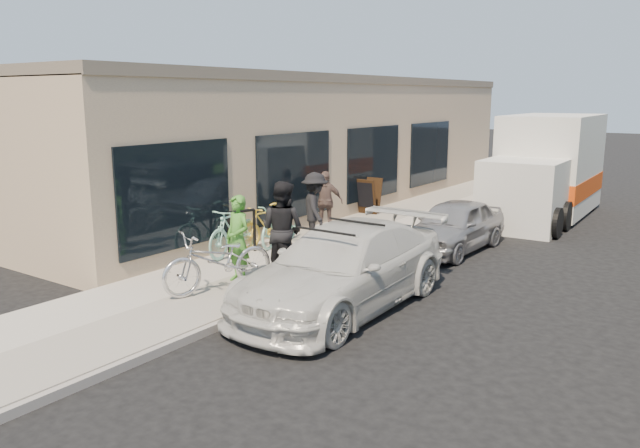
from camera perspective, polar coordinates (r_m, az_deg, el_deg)
The scene contains 17 objects.
ground at distance 11.25m, azimuth -0.51°, elevation -7.11°, with size 120.00×120.00×0.00m, color black.
sidewalk at distance 14.69m, azimuth -0.04°, elevation -2.32°, with size 3.00×34.00×0.15m, color #A69F95.
curb at distance 13.88m, azimuth 5.21°, elevation -3.23°, with size 0.12×34.00×0.13m, color gray.
storefront at distance 20.26m, azimuth 0.60°, elevation 7.40°, with size 3.60×20.00×4.22m.
bike_rack at distance 14.03m, azimuth -7.18°, elevation -0.26°, with size 0.30×0.66×0.99m.
sandwich_board at distance 18.75m, azimuth 4.43°, elevation 2.60°, with size 0.68×0.69×1.05m.
sedan_white at distance 10.73m, azimuth 2.14°, elevation -4.05°, with size 2.02×4.93×1.47m.
sedan_silver at distance 15.08m, azimuth 12.11°, elevation -0.15°, with size 1.43×3.56×1.21m, color gray.
moving_truck at distance 20.10m, azimuth 19.94°, elevation 4.47°, with size 2.53×6.29×3.05m.
tandem_bike at distance 11.35m, azimuth -9.24°, elevation -3.33°, with size 0.75×2.15×1.13m, color silver.
woman_rider at distance 11.80m, azimuth -7.53°, elevation -1.37°, with size 0.61×0.40×1.66m, color #42892D.
man_standing at distance 12.00m, azimuth -3.46°, elevation -0.51°, with size 0.92×0.71×1.89m, color black.
cruiser_bike_a at distance 13.85m, azimuth -7.92°, elevation -0.62°, with size 0.52×1.84×1.11m, color #83C3AF.
cruiser_bike_b at distance 14.78m, azimuth -3.63°, elevation -0.02°, with size 0.65×1.85×0.97m, color #83C3AF.
cruiser_bike_c at distance 14.66m, azimuth -4.95°, elevation -0.10°, with size 0.47×1.65×0.99m, color yellow.
bystander_a at distance 14.65m, azimuth -0.47°, elevation 1.40°, with size 1.11×0.64×1.73m, color black.
bystander_b at distance 16.11m, azimuth 0.44°, elevation 2.07°, with size 0.93×0.39×1.58m, color brown.
Camera 1 is at (6.21, -8.65, 3.61)m, focal length 35.00 mm.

